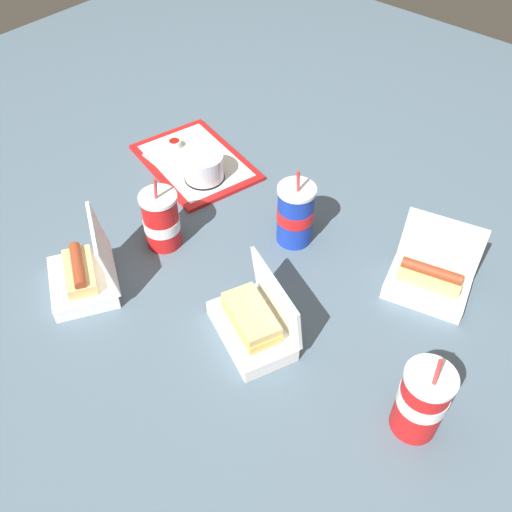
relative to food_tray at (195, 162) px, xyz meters
name	(u,v)px	position (x,y,z in m)	size (l,w,h in m)	color
ground_plane	(240,267)	(0.39, -0.23, -0.01)	(3.20, 3.20, 0.00)	#4C6070
food_tray	(195,162)	(0.00, 0.00, 0.00)	(0.42, 0.34, 0.01)	red
cake_container	(204,168)	(0.08, -0.04, 0.04)	(0.12, 0.12, 0.08)	black
ketchup_cup	(175,144)	(-0.09, 0.01, 0.02)	(0.04, 0.04, 0.02)	white
napkin_stack	(165,156)	(-0.08, -0.05, 0.01)	(0.10, 0.10, 0.00)	white
plastic_fork	(194,139)	(-0.08, 0.07, 0.01)	(0.11, 0.01, 0.01)	white
clamshell_hotdog_front	(429,279)	(0.78, 0.01, 0.03)	(0.23, 0.21, 0.16)	white
clamshell_sandwich_back	(254,323)	(0.55, -0.36, 0.04)	(0.25, 0.21, 0.17)	white
clamshell_hotdog_right	(85,275)	(0.15, -0.52, 0.04)	(0.24, 0.23, 0.19)	white
soda_cup_back	(422,401)	(0.93, -0.31, 0.09)	(0.10, 0.10, 0.24)	red
soda_cup_right	(161,220)	(0.18, -0.29, 0.07)	(0.10, 0.10, 0.22)	red
soda_cup_front	(295,214)	(0.42, -0.06, 0.08)	(0.10, 0.10, 0.23)	#1938B7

